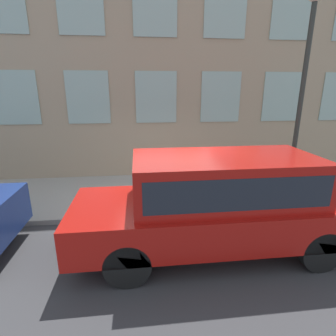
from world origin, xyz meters
The scene contains 7 objects.
ground_plane centered at (0.00, 0.00, 0.00)m, with size 80.00×80.00×0.00m, color #38383A.
sidewalk centered at (1.57, 0.00, 0.06)m, with size 3.15×60.00×0.13m.
building_facade centered at (3.30, 0.00, 3.91)m, with size 0.33×40.00×7.82m.
fire_hydrant centered at (0.62, -0.46, 0.54)m, with size 0.36×0.46×0.80m.
person centered at (0.97, 0.22, 0.77)m, with size 0.26×0.17×1.06m.
parked_truck_red_near centered at (-1.35, -0.84, 1.08)m, with size 1.84×5.28×1.88m.
street_lamp centered at (0.69, -3.49, 3.36)m, with size 0.36×0.36×5.17m.
Camera 1 is at (-5.71, 0.63, 3.02)m, focal length 28.00 mm.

